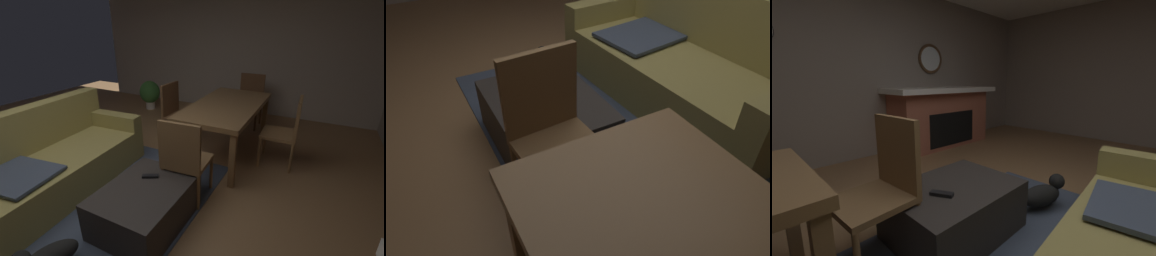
# 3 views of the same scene
# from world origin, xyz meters

# --- Properties ---
(floor) EXTENTS (9.43, 9.43, 0.00)m
(floor) POSITION_xyz_m (0.00, 0.00, 0.00)
(floor) COLOR olive
(area_rug) EXTENTS (2.60, 2.00, 0.01)m
(area_rug) POSITION_xyz_m (0.15, 0.05, 0.01)
(area_rug) COLOR #3D475B
(area_rug) RESTS_ON ground
(couch) EXTENTS (2.20, 1.06, 0.92)m
(couch) POSITION_xyz_m (0.11, 0.74, 0.32)
(couch) COLOR #9E8E4C
(couch) RESTS_ON ground
(ottoman_coffee_table) EXTENTS (0.92, 0.71, 0.39)m
(ottoman_coffee_table) POSITION_xyz_m (0.15, -0.56, 0.20)
(ottoman_coffee_table) COLOR #2D2826
(ottoman_coffee_table) RESTS_ON ground
(tv_remote) EXTENTS (0.12, 0.16, 0.02)m
(tv_remote) POSITION_xyz_m (0.32, -0.50, 0.40)
(tv_remote) COLOR black
(tv_remote) RESTS_ON ottoman_coffee_table
(dining_chair_west) EXTENTS (0.47, 0.47, 0.93)m
(dining_chair_west) POSITION_xyz_m (0.62, -0.72, 0.52)
(dining_chair_west) COLOR brown
(dining_chair_west) RESTS_ON ground
(small_dog) EXTENTS (0.46, 0.32, 0.27)m
(small_dog) POSITION_xyz_m (-0.64, -0.22, 0.16)
(small_dog) COLOR black
(small_dog) RESTS_ON ground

